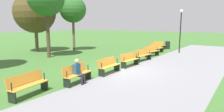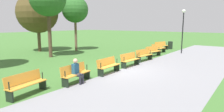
{
  "view_description": "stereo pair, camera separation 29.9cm",
  "coord_description": "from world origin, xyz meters",
  "px_view_note": "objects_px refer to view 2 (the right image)",
  "views": [
    {
      "loc": [
        9.83,
        6.34,
        2.81
      ],
      "look_at": [
        0.0,
        -0.69,
        0.8
      ],
      "focal_mm": 30.98,
      "sensor_mm": 36.0,
      "label": 1
    },
    {
      "loc": [
        9.65,
        6.58,
        2.81
      ],
      "look_at": [
        0.0,
        -0.69,
        0.8
      ],
      "focal_mm": 30.98,
      "sensor_mm": 36.0,
      "label": 2
    }
  ],
  "objects_px": {
    "bench_0": "(161,46)",
    "trash_bin": "(170,45)",
    "bench_3": "(144,55)",
    "tree_3": "(38,13)",
    "bench_2": "(153,51)",
    "bench_5": "(108,65)",
    "person_seated": "(77,70)",
    "tree_0": "(75,10)",
    "bench_7": "(26,84)",
    "bench_4": "(130,59)",
    "lamp_post": "(183,23)",
    "bench_6": "(75,73)",
    "bench_1": "(158,48)"
  },
  "relations": [
    {
      "from": "bench_5",
      "to": "bench_6",
      "type": "distance_m",
      "value": 2.34
    },
    {
      "from": "tree_3",
      "to": "trash_bin",
      "type": "distance_m",
      "value": 14.66
    },
    {
      "from": "bench_1",
      "to": "bench_7",
      "type": "distance_m",
      "value": 13.93
    },
    {
      "from": "bench_2",
      "to": "person_seated",
      "type": "relative_size",
      "value": 1.45
    },
    {
      "from": "bench_3",
      "to": "bench_7",
      "type": "bearing_deg",
      "value": 4.12
    },
    {
      "from": "lamp_post",
      "to": "tree_3",
      "type": "bearing_deg",
      "value": -58.26
    },
    {
      "from": "bench_3",
      "to": "person_seated",
      "type": "distance_m",
      "value": 7.04
    },
    {
      "from": "bench_0",
      "to": "bench_4",
      "type": "bearing_deg",
      "value": 28.77
    },
    {
      "from": "person_seated",
      "to": "tree_0",
      "type": "bearing_deg",
      "value": -138.6
    },
    {
      "from": "bench_3",
      "to": "trash_bin",
      "type": "distance_m",
      "value": 8.3
    },
    {
      "from": "bench_6",
      "to": "tree_3",
      "type": "xyz_separation_m",
      "value": [
        -5.19,
        -11.08,
        3.46
      ]
    },
    {
      "from": "bench_0",
      "to": "trash_bin",
      "type": "bearing_deg",
      "value": 179.07
    },
    {
      "from": "person_seated",
      "to": "trash_bin",
      "type": "bearing_deg",
      "value": 178.11
    },
    {
      "from": "bench_3",
      "to": "lamp_post",
      "type": "distance_m",
      "value": 6.28
    },
    {
      "from": "bench_1",
      "to": "tree_0",
      "type": "height_order",
      "value": "tree_0"
    },
    {
      "from": "bench_6",
      "to": "lamp_post",
      "type": "relative_size",
      "value": 0.41
    },
    {
      "from": "bench_3",
      "to": "bench_6",
      "type": "bearing_deg",
      "value": 6.17
    },
    {
      "from": "bench_5",
      "to": "tree_0",
      "type": "xyz_separation_m",
      "value": [
        -5.55,
        -8.68,
        3.79
      ]
    },
    {
      "from": "bench_0",
      "to": "bench_3",
      "type": "bearing_deg",
      "value": 30.82
    },
    {
      "from": "bench_3",
      "to": "bench_2",
      "type": "bearing_deg",
      "value": -165.63
    },
    {
      "from": "bench_0",
      "to": "person_seated",
      "type": "distance_m",
      "value": 13.98
    },
    {
      "from": "bench_7",
      "to": "bench_0",
      "type": "bearing_deg",
      "value": 173.81
    },
    {
      "from": "bench_2",
      "to": "bench_5",
      "type": "bearing_deg",
      "value": 14.39
    },
    {
      "from": "bench_3",
      "to": "bench_7",
      "type": "xyz_separation_m",
      "value": [
        9.32,
        -0.33,
        0.0
      ]
    },
    {
      "from": "bench_2",
      "to": "trash_bin",
      "type": "xyz_separation_m",
      "value": [
        -5.93,
        -0.66,
        -0.04
      ]
    },
    {
      "from": "bench_0",
      "to": "bench_2",
      "type": "distance_m",
      "value": 4.67
    },
    {
      "from": "bench_2",
      "to": "trash_bin",
      "type": "distance_m",
      "value": 5.96
    },
    {
      "from": "bench_5",
      "to": "lamp_post",
      "type": "relative_size",
      "value": 0.41
    },
    {
      "from": "bench_3",
      "to": "bench_7",
      "type": "distance_m",
      "value": 9.32
    },
    {
      "from": "bench_7",
      "to": "tree_0",
      "type": "relative_size",
      "value": 0.31
    },
    {
      "from": "bench_0",
      "to": "tree_0",
      "type": "xyz_separation_m",
      "value": [
        5.97,
        -7.02,
        3.79
      ]
    },
    {
      "from": "person_seated",
      "to": "tree_3",
      "type": "relative_size",
      "value": 0.2
    },
    {
      "from": "tree_3",
      "to": "trash_bin",
      "type": "relative_size",
      "value": 6.99
    },
    {
      "from": "bench_3",
      "to": "trash_bin",
      "type": "relative_size",
      "value": 2.01
    },
    {
      "from": "bench_4",
      "to": "tree_3",
      "type": "height_order",
      "value": "tree_3"
    },
    {
      "from": "bench_2",
      "to": "trash_bin",
      "type": "relative_size",
      "value": 2.03
    },
    {
      "from": "bench_2",
      "to": "bench_0",
      "type": "bearing_deg",
      "value": -155.36
    },
    {
      "from": "tree_3",
      "to": "person_seated",
      "type": "bearing_deg",
      "value": 65.05
    },
    {
      "from": "tree_3",
      "to": "trash_bin",
      "type": "bearing_deg",
      "value": 134.92
    },
    {
      "from": "bench_5",
      "to": "person_seated",
      "type": "xyz_separation_m",
      "value": [
        2.37,
        -0.02,
        0.17
      ]
    },
    {
      "from": "bench_1",
      "to": "bench_2",
      "type": "distance_m",
      "value": 2.34
    },
    {
      "from": "bench_6",
      "to": "bench_3",
      "type": "bearing_deg",
      "value": 173.83
    },
    {
      "from": "lamp_post",
      "to": "trash_bin",
      "type": "xyz_separation_m",
      "value": [
        -2.54,
        -2.07,
        -2.46
      ]
    },
    {
      "from": "bench_4",
      "to": "bench_7",
      "type": "xyz_separation_m",
      "value": [
        6.99,
        -0.5,
        0.0
      ]
    },
    {
      "from": "tree_0",
      "to": "lamp_post",
      "type": "distance_m",
      "value": 10.82
    },
    {
      "from": "bench_0",
      "to": "lamp_post",
      "type": "distance_m",
      "value": 3.7
    },
    {
      "from": "person_seated",
      "to": "tree_3",
      "type": "distance_m",
      "value": 12.81
    },
    {
      "from": "bench_7",
      "to": "person_seated",
      "type": "relative_size",
      "value": 1.45
    },
    {
      "from": "bench_2",
      "to": "bench_5",
      "type": "relative_size",
      "value": 1.02
    },
    {
      "from": "person_seated",
      "to": "lamp_post",
      "type": "xyz_separation_m",
      "value": [
        -12.74,
        0.92,
        2.25
      ]
    }
  ]
}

